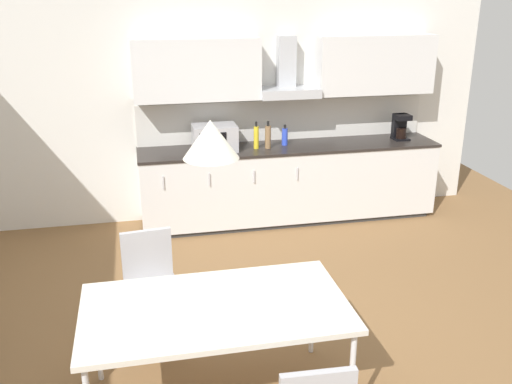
{
  "coord_description": "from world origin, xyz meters",
  "views": [
    {
      "loc": [
        -0.74,
        -3.72,
        2.59
      ],
      "look_at": [
        0.18,
        0.6,
        1.0
      ],
      "focal_mm": 40.0,
      "sensor_mm": 36.0,
      "label": 1
    }
  ],
  "objects_px": {
    "coffee_maker": "(400,127)",
    "bottle_blue": "(285,136)",
    "bottle_brown": "(268,137)",
    "dining_table": "(215,311)",
    "microwave": "(215,138)",
    "bottle_yellow": "(256,137)",
    "chair_far_left": "(150,277)",
    "pendant_lamp": "(211,139)"
  },
  "relations": [
    {
      "from": "coffee_maker",
      "to": "bottle_blue",
      "type": "xyz_separation_m",
      "value": [
        -1.4,
        0.02,
        -0.05
      ]
    },
    {
      "from": "bottle_brown",
      "to": "coffee_maker",
      "type": "bearing_deg",
      "value": 2.52
    },
    {
      "from": "coffee_maker",
      "to": "bottle_brown",
      "type": "height_order",
      "value": "bottle_brown"
    },
    {
      "from": "bottle_blue",
      "to": "dining_table",
      "type": "distance_m",
      "value": 3.28
    },
    {
      "from": "coffee_maker",
      "to": "bottle_blue",
      "type": "distance_m",
      "value": 1.41
    },
    {
      "from": "coffee_maker",
      "to": "microwave",
      "type": "bearing_deg",
      "value": -179.32
    },
    {
      "from": "bottle_yellow",
      "to": "chair_far_left",
      "type": "height_order",
      "value": "bottle_yellow"
    },
    {
      "from": "bottle_yellow",
      "to": "pendant_lamp",
      "type": "xyz_separation_m",
      "value": [
        -0.89,
        -2.95,
        0.77
      ]
    },
    {
      "from": "microwave",
      "to": "bottle_yellow",
      "type": "distance_m",
      "value": 0.46
    },
    {
      "from": "coffee_maker",
      "to": "bottle_yellow",
      "type": "height_order",
      "value": "bottle_yellow"
    },
    {
      "from": "bottle_brown",
      "to": "dining_table",
      "type": "height_order",
      "value": "bottle_brown"
    },
    {
      "from": "coffee_maker",
      "to": "chair_far_left",
      "type": "height_order",
      "value": "coffee_maker"
    },
    {
      "from": "bottle_brown",
      "to": "dining_table",
      "type": "xyz_separation_m",
      "value": [
        -1.02,
        -2.93,
        -0.34
      ]
    },
    {
      "from": "coffee_maker",
      "to": "chair_far_left",
      "type": "xyz_separation_m",
      "value": [
        -3.03,
        -2.17,
        -0.51
      ]
    },
    {
      "from": "pendant_lamp",
      "to": "microwave",
      "type": "bearing_deg",
      "value": 81.76
    },
    {
      "from": "bottle_blue",
      "to": "coffee_maker",
      "type": "bearing_deg",
      "value": -0.84
    },
    {
      "from": "bottle_blue",
      "to": "dining_table",
      "type": "height_order",
      "value": "bottle_blue"
    },
    {
      "from": "dining_table",
      "to": "chair_far_left",
      "type": "relative_size",
      "value": 1.9
    },
    {
      "from": "microwave",
      "to": "bottle_blue",
      "type": "xyz_separation_m",
      "value": [
        0.81,
        0.05,
        -0.04
      ]
    },
    {
      "from": "bottle_yellow",
      "to": "dining_table",
      "type": "bearing_deg",
      "value": -106.87
    },
    {
      "from": "dining_table",
      "to": "coffee_maker",
      "type": "bearing_deg",
      "value": 48.61
    },
    {
      "from": "bottle_yellow",
      "to": "chair_far_left",
      "type": "xyz_separation_m",
      "value": [
        -1.28,
        -2.11,
        -0.49
      ]
    },
    {
      "from": "microwave",
      "to": "chair_far_left",
      "type": "distance_m",
      "value": 2.34
    },
    {
      "from": "bottle_yellow",
      "to": "pendant_lamp",
      "type": "height_order",
      "value": "pendant_lamp"
    },
    {
      "from": "bottle_yellow",
      "to": "pendant_lamp",
      "type": "bearing_deg",
      "value": -106.87
    },
    {
      "from": "dining_table",
      "to": "chair_far_left",
      "type": "bearing_deg",
      "value": 114.51
    },
    {
      "from": "bottle_blue",
      "to": "bottle_yellow",
      "type": "bearing_deg",
      "value": -167.47
    },
    {
      "from": "pendant_lamp",
      "to": "coffee_maker",
      "type": "bearing_deg",
      "value": 48.61
    },
    {
      "from": "bottle_blue",
      "to": "microwave",
      "type": "bearing_deg",
      "value": -176.68
    },
    {
      "from": "bottle_brown",
      "to": "bottle_blue",
      "type": "distance_m",
      "value": 0.24
    },
    {
      "from": "dining_table",
      "to": "chair_far_left",
      "type": "height_order",
      "value": "chair_far_left"
    },
    {
      "from": "microwave",
      "to": "coffee_maker",
      "type": "bearing_deg",
      "value": 0.68
    },
    {
      "from": "microwave",
      "to": "bottle_brown",
      "type": "xyz_separation_m",
      "value": [
        0.59,
        -0.05,
        -0.01
      ]
    },
    {
      "from": "bottle_brown",
      "to": "pendant_lamp",
      "type": "bearing_deg",
      "value": -109.26
    },
    {
      "from": "microwave",
      "to": "coffee_maker",
      "type": "xyz_separation_m",
      "value": [
        2.22,
        0.03,
        0.01
      ]
    },
    {
      "from": "chair_far_left",
      "to": "microwave",
      "type": "bearing_deg",
      "value": 69.2
    },
    {
      "from": "coffee_maker",
      "to": "pendant_lamp",
      "type": "xyz_separation_m",
      "value": [
        -2.65,
        -3.0,
        0.75
      ]
    },
    {
      "from": "microwave",
      "to": "bottle_brown",
      "type": "relative_size",
      "value": 1.56
    },
    {
      "from": "bottle_brown",
      "to": "dining_table",
      "type": "bearing_deg",
      "value": -109.26
    },
    {
      "from": "microwave",
      "to": "dining_table",
      "type": "relative_size",
      "value": 0.29
    },
    {
      "from": "bottle_brown",
      "to": "bottle_yellow",
      "type": "bearing_deg",
      "value": 173.63
    },
    {
      "from": "coffee_maker",
      "to": "dining_table",
      "type": "bearing_deg",
      "value": -131.39
    }
  ]
}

